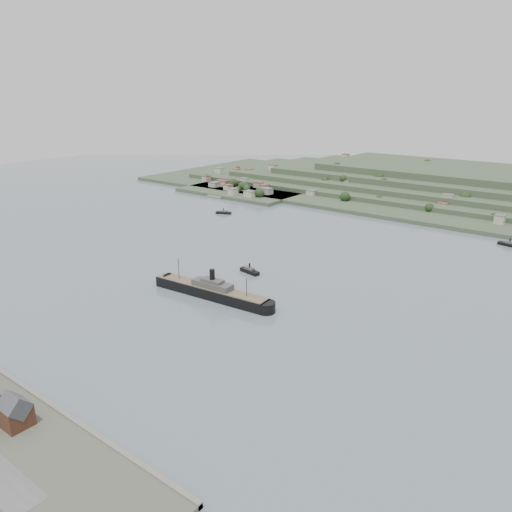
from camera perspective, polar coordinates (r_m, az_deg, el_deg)
The scene contains 7 objects.
ground at distance 332.05m, azimuth -2.21°, elevation -3.58°, with size 1400.00×1400.00×0.00m, color slate.
gabled_building at distance 218.84m, azimuth -25.78°, elevation -15.73°, with size 10.40×10.18×14.09m.
far_peninsula at distance 660.68m, azimuth 22.45°, elevation 7.26°, with size 760.00×309.00×30.00m.
steamship at distance 317.60m, azimuth -5.55°, elevation -3.90°, with size 94.45×18.06×22.65m.
tugboat at distance 356.17m, azimuth -0.73°, elevation -1.69°, with size 17.19×7.18×7.51m.
ferry_west at distance 529.74m, azimuth -3.73°, elevation 4.99°, with size 16.86×10.99×6.17m.
ferry_east at distance 468.50m, azimuth 26.99°, elevation 1.20°, with size 18.93×8.77×6.85m.
Camera 1 is at (198.67, -235.11, 124.54)m, focal length 35.00 mm.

